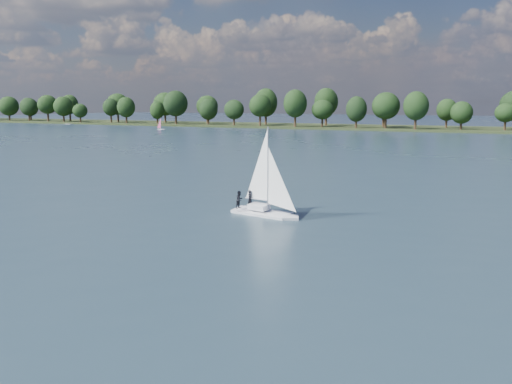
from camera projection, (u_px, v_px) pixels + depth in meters
ground at (402, 156)px, 112.43m from camera, size 700.00×700.00×0.00m
far_shore at (464, 130)px, 212.01m from camera, size 660.00×40.00×1.50m
sailboat at (262, 190)px, 53.00m from camera, size 6.82×3.18×8.66m
dinghy_pink at (161, 126)px, 217.89m from camera, size 3.10×1.60×4.73m
pontoon at (69, 124)px, 266.65m from camera, size 4.36×2.90×0.50m
treeline at (452, 108)px, 208.54m from camera, size 561.73×73.63×18.35m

